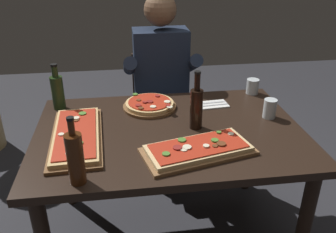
{
  "coord_description": "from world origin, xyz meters",
  "views": [
    {
      "loc": [
        -0.23,
        -1.63,
        1.63
      ],
      "look_at": [
        0.0,
        0.05,
        0.79
      ],
      "focal_mm": 38.08,
      "sensor_mm": 36.0,
      "label": 1
    }
  ],
  "objects_px": {
    "tumbler_far_side": "(270,110)",
    "pizza_rectangular_left": "(76,135)",
    "pizza_round_far": "(150,105)",
    "wine_bottle_dark": "(197,107)",
    "seated_diner": "(162,80)",
    "tumbler_near_camera": "(253,86)",
    "dining_table": "(169,145)",
    "diner_chair": "(160,105)",
    "oil_bottle_amber": "(75,158)",
    "pizza_rectangular_front": "(198,149)",
    "vinegar_bottle_green": "(58,91)"
  },
  "relations": [
    {
      "from": "pizza_rectangular_left",
      "to": "seated_diner",
      "type": "xyz_separation_m",
      "value": [
        0.52,
        0.77,
        -0.02
      ]
    },
    {
      "from": "pizza_rectangular_front",
      "to": "pizza_rectangular_left",
      "type": "distance_m",
      "value": 0.61
    },
    {
      "from": "tumbler_near_camera",
      "to": "vinegar_bottle_green",
      "type": "bearing_deg",
      "value": -177.01
    },
    {
      "from": "seated_diner",
      "to": "pizza_rectangular_left",
      "type": "bearing_deg",
      "value": -124.14
    },
    {
      "from": "pizza_rectangular_left",
      "to": "diner_chair",
      "type": "xyz_separation_m",
      "value": [
        0.52,
        0.89,
        -0.27
      ]
    },
    {
      "from": "vinegar_bottle_green",
      "to": "tumbler_near_camera",
      "type": "relative_size",
      "value": 2.85
    },
    {
      "from": "dining_table",
      "to": "tumbler_far_side",
      "type": "distance_m",
      "value": 0.6
    },
    {
      "from": "pizza_round_far",
      "to": "seated_diner",
      "type": "height_order",
      "value": "seated_diner"
    },
    {
      "from": "oil_bottle_amber",
      "to": "diner_chair",
      "type": "xyz_separation_m",
      "value": [
        0.48,
        1.26,
        -0.37
      ]
    },
    {
      "from": "pizza_round_far",
      "to": "seated_diner",
      "type": "xyz_separation_m",
      "value": [
        0.13,
        0.46,
        -0.02
      ]
    },
    {
      "from": "dining_table",
      "to": "tumbler_far_side",
      "type": "relative_size",
      "value": 13.02
    },
    {
      "from": "seated_diner",
      "to": "pizza_round_far",
      "type": "bearing_deg",
      "value": -105.62
    },
    {
      "from": "dining_table",
      "to": "diner_chair",
      "type": "distance_m",
      "value": 0.87
    },
    {
      "from": "dining_table",
      "to": "oil_bottle_amber",
      "type": "height_order",
      "value": "oil_bottle_amber"
    },
    {
      "from": "pizza_round_far",
      "to": "wine_bottle_dark",
      "type": "relative_size",
      "value": 1.0
    },
    {
      "from": "pizza_round_far",
      "to": "tumbler_far_side",
      "type": "distance_m",
      "value": 0.69
    },
    {
      "from": "pizza_rectangular_front",
      "to": "pizza_rectangular_left",
      "type": "relative_size",
      "value": 0.91
    },
    {
      "from": "seated_diner",
      "to": "tumbler_near_camera",
      "type": "bearing_deg",
      "value": -30.32
    },
    {
      "from": "pizza_rectangular_front",
      "to": "diner_chair",
      "type": "bearing_deg",
      "value": 92.62
    },
    {
      "from": "pizza_rectangular_left",
      "to": "seated_diner",
      "type": "distance_m",
      "value": 0.93
    },
    {
      "from": "dining_table",
      "to": "pizza_round_far",
      "type": "distance_m",
      "value": 0.31
    },
    {
      "from": "dining_table",
      "to": "tumbler_far_side",
      "type": "xyz_separation_m",
      "value": [
        0.57,
        0.06,
        0.14
      ]
    },
    {
      "from": "pizza_round_far",
      "to": "diner_chair",
      "type": "xyz_separation_m",
      "value": [
        0.13,
        0.58,
        -0.27
      ]
    },
    {
      "from": "dining_table",
      "to": "tumbler_far_side",
      "type": "bearing_deg",
      "value": 6.28
    },
    {
      "from": "dining_table",
      "to": "oil_bottle_amber",
      "type": "xyz_separation_m",
      "value": [
        -0.44,
        -0.4,
        0.21
      ]
    },
    {
      "from": "pizza_rectangular_front",
      "to": "seated_diner",
      "type": "relative_size",
      "value": 0.42
    },
    {
      "from": "pizza_rectangular_left",
      "to": "pizza_round_far",
      "type": "bearing_deg",
      "value": 38.64
    },
    {
      "from": "tumbler_near_camera",
      "to": "diner_chair",
      "type": "height_order",
      "value": "diner_chair"
    },
    {
      "from": "wine_bottle_dark",
      "to": "seated_diner",
      "type": "bearing_deg",
      "value": 97.07
    },
    {
      "from": "oil_bottle_amber",
      "to": "vinegar_bottle_green",
      "type": "height_order",
      "value": "oil_bottle_amber"
    },
    {
      "from": "wine_bottle_dark",
      "to": "diner_chair",
      "type": "height_order",
      "value": "wine_bottle_dark"
    },
    {
      "from": "diner_chair",
      "to": "wine_bottle_dark",
      "type": "bearing_deg",
      "value": -83.91
    },
    {
      "from": "pizza_rectangular_front",
      "to": "tumbler_near_camera",
      "type": "bearing_deg",
      "value": 52.91
    },
    {
      "from": "pizza_rectangular_left",
      "to": "vinegar_bottle_green",
      "type": "relative_size",
      "value": 2.25
    },
    {
      "from": "pizza_round_far",
      "to": "wine_bottle_dark",
      "type": "xyz_separation_m",
      "value": [
        0.22,
        -0.29,
        0.1
      ]
    },
    {
      "from": "pizza_round_far",
      "to": "oil_bottle_amber",
      "type": "height_order",
      "value": "oil_bottle_amber"
    },
    {
      "from": "dining_table",
      "to": "pizza_rectangular_left",
      "type": "bearing_deg",
      "value": -175.63
    },
    {
      "from": "vinegar_bottle_green",
      "to": "wine_bottle_dark",
      "type": "bearing_deg",
      "value": -25.38
    },
    {
      "from": "dining_table",
      "to": "diner_chair",
      "type": "relative_size",
      "value": 1.61
    },
    {
      "from": "tumbler_far_side",
      "to": "seated_diner",
      "type": "xyz_separation_m",
      "value": [
        -0.52,
        0.67,
        -0.05
      ]
    },
    {
      "from": "pizza_round_far",
      "to": "vinegar_bottle_green",
      "type": "bearing_deg",
      "value": 172.53
    },
    {
      "from": "vinegar_bottle_green",
      "to": "tumbler_near_camera",
      "type": "xyz_separation_m",
      "value": [
        1.21,
        0.06,
        -0.06
      ]
    },
    {
      "from": "dining_table",
      "to": "wine_bottle_dark",
      "type": "bearing_deg",
      "value": -1.89
    },
    {
      "from": "pizza_round_far",
      "to": "dining_table",
      "type": "bearing_deg",
      "value": -74.48
    },
    {
      "from": "vinegar_bottle_green",
      "to": "tumbler_far_side",
      "type": "bearing_deg",
      "value": -13.64
    },
    {
      "from": "pizza_rectangular_left",
      "to": "oil_bottle_amber",
      "type": "height_order",
      "value": "oil_bottle_amber"
    },
    {
      "from": "oil_bottle_amber",
      "to": "pizza_rectangular_left",
      "type": "bearing_deg",
      "value": 96.1
    },
    {
      "from": "tumbler_far_side",
      "to": "pizza_rectangular_left",
      "type": "bearing_deg",
      "value": -174.58
    },
    {
      "from": "wine_bottle_dark",
      "to": "tumbler_near_camera",
      "type": "relative_size",
      "value": 3.29
    },
    {
      "from": "tumbler_near_camera",
      "to": "pizza_rectangular_front",
      "type": "bearing_deg",
      "value": -127.09
    }
  ]
}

